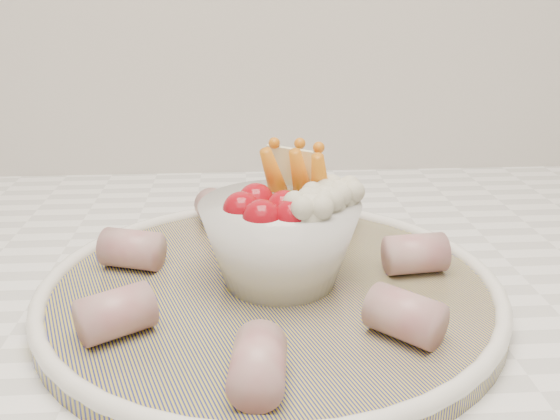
{
  "coord_description": "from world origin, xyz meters",
  "views": [
    {
      "loc": [
        0.11,
        0.98,
        1.15
      ],
      "look_at": [
        0.14,
        1.41,
        0.99
      ],
      "focal_mm": 40.0,
      "sensor_mm": 36.0,
      "label": 1
    }
  ],
  "objects": [
    {
      "name": "cured_meat_rolls",
      "position": [
        0.13,
        1.4,
        0.95
      ],
      "size": [
        0.28,
        0.3,
        0.03
      ],
      "color": "#A04951",
      "rests_on": "serving_platter"
    },
    {
      "name": "veggie_bowl",
      "position": [
        0.14,
        1.41,
        0.97
      ],
      "size": [
        0.12,
        0.12,
        0.1
      ],
      "color": "silver",
      "rests_on": "serving_platter"
    },
    {
      "name": "serving_platter",
      "position": [
        0.13,
        1.4,
        0.93
      ],
      "size": [
        0.44,
        0.44,
        0.02
      ],
      "color": "navy",
      "rests_on": "kitchen_counter"
    }
  ]
}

